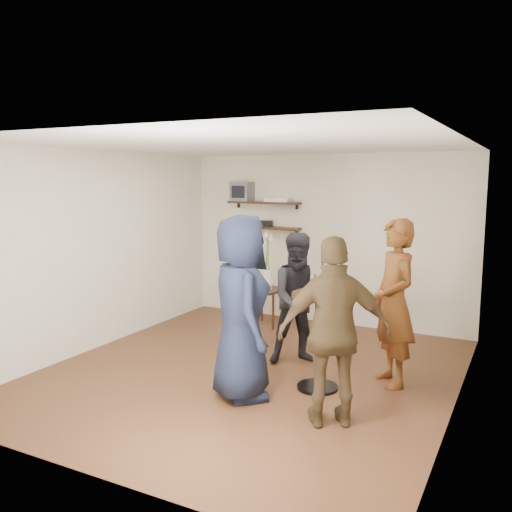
{
  "coord_description": "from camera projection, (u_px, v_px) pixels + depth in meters",
  "views": [
    {
      "loc": [
        2.83,
        -5.34,
        2.26
      ],
      "look_at": [
        -0.12,
        0.4,
        1.31
      ],
      "focal_mm": 38.0,
      "sensor_mm": 36.0,
      "label": 1
    }
  ],
  "objects": [
    {
      "name": "room",
      "position": [
        250.0,
        262.0,
        6.12
      ],
      "size": [
        4.58,
        5.08,
        2.68
      ],
      "color": "#402214",
      "rests_on": "ground"
    },
    {
      "name": "wine_glass_fl",
      "position": [
        313.0,
        280.0,
        5.66
      ],
      "size": [
        0.07,
        0.07,
        0.2
      ],
      "color": "silver",
      "rests_on": "drinks_table"
    },
    {
      "name": "shelf_upper",
      "position": [
        264.0,
        203.0,
        8.58
      ],
      "size": [
        1.2,
        0.25,
        0.04
      ],
      "primitive_type": "cube",
      "color": "black",
      "rests_on": "room"
    },
    {
      "name": "power_strip",
      "position": [
        249.0,
        225.0,
        8.81
      ],
      "size": [
        0.3,
        0.05,
        0.03
      ],
      "primitive_type": "cube",
      "color": "black",
      "rests_on": "shelf_lower"
    },
    {
      "name": "person_plaid",
      "position": [
        394.0,
        303.0,
        5.83
      ],
      "size": [
        0.75,
        0.79,
        1.82
      ],
      "primitive_type": "imported",
      "rotation": [
        0.0,
        0.0,
        -0.92
      ],
      "color": "#A31412",
      "rests_on": "room"
    },
    {
      "name": "crt_monitor",
      "position": [
        243.0,
        192.0,
        8.73
      ],
      "size": [
        0.32,
        0.3,
        0.3
      ],
      "primitive_type": "cube",
      "color": "#59595B",
      "rests_on": "shelf_upper"
    },
    {
      "name": "person_brown",
      "position": [
        335.0,
        332.0,
        4.87
      ],
      "size": [
        1.1,
        0.88,
        1.74
      ],
      "primitive_type": "imported",
      "rotation": [
        0.0,
        0.0,
        3.67
      ],
      "color": "#43311D",
      "rests_on": "room"
    },
    {
      "name": "vase_lilies",
      "position": [
        267.0,
        270.0,
        8.2
      ],
      "size": [
        0.19,
        0.19,
        0.91
      ],
      "rotation": [
        0.0,
        0.0,
        -0.23
      ],
      "color": "white",
      "rests_on": "side_table"
    },
    {
      "name": "person_dark",
      "position": [
        301.0,
        299.0,
        6.53
      ],
      "size": [
        0.98,
        0.94,
        1.6
      ],
      "primitive_type": "imported",
      "rotation": [
        0.0,
        0.0,
        0.62
      ],
      "color": "black",
      "rests_on": "room"
    },
    {
      "name": "person_navy",
      "position": [
        241.0,
        308.0,
        5.48
      ],
      "size": [
        1.06,
        1.09,
        1.89
      ],
      "primitive_type": "imported",
      "rotation": [
        0.0,
        0.0,
        2.3
      ],
      "color": "black",
      "rests_on": "room"
    },
    {
      "name": "wine_glass_fr",
      "position": [
        325.0,
        281.0,
        5.6
      ],
      "size": [
        0.07,
        0.07,
        0.21
      ],
      "color": "silver",
      "rests_on": "drinks_table"
    },
    {
      "name": "wine_glass_bl",
      "position": [
        319.0,
        279.0,
        5.72
      ],
      "size": [
        0.07,
        0.07,
        0.2
      ],
      "color": "silver",
      "rests_on": "drinks_table"
    },
    {
      "name": "shelf_lower",
      "position": [
        264.0,
        228.0,
        8.64
      ],
      "size": [
        1.2,
        0.25,
        0.04
      ],
      "primitive_type": "cube",
      "color": "black",
      "rests_on": "room"
    },
    {
      "name": "dvd_deck",
      "position": [
        279.0,
        200.0,
        8.46
      ],
      "size": [
        0.4,
        0.24,
        0.06
      ],
      "primitive_type": "cube",
      "color": "silver",
      "rests_on": "shelf_upper"
    },
    {
      "name": "wine_glass_br",
      "position": [
        321.0,
        281.0,
        5.65
      ],
      "size": [
        0.06,
        0.06,
        0.18
      ],
      "color": "silver",
      "rests_on": "drinks_table"
    },
    {
      "name": "drinks_table",
      "position": [
        318.0,
        328.0,
        5.73
      ],
      "size": [
        0.57,
        0.57,
        1.05
      ],
      "color": "black",
      "rests_on": "room"
    },
    {
      "name": "side_table",
      "position": [
        267.0,
        295.0,
        8.25
      ],
      "size": [
        0.57,
        0.57,
        0.57
      ],
      "rotation": [
        0.0,
        0.0,
        -0.23
      ],
      "color": "black",
      "rests_on": "room"
    },
    {
      "name": "radio",
      "position": [
        265.0,
        224.0,
        8.62
      ],
      "size": [
        0.22,
        0.1,
        0.1
      ],
      "primitive_type": "cube",
      "color": "black",
      "rests_on": "shelf_lower"
    }
  ]
}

